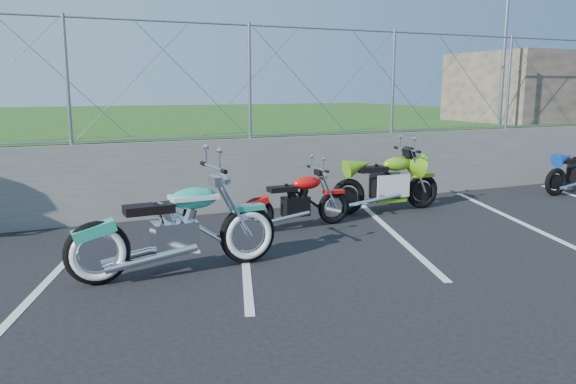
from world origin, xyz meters
name	(u,v)px	position (x,y,z in m)	size (l,w,h in m)	color
ground	(272,272)	(0.00, 0.00, 0.00)	(90.00, 90.00, 0.00)	black
retaining_wall	(197,177)	(0.00, 3.50, 0.65)	(30.00, 0.22, 1.30)	slate
grass_field	(121,134)	(0.00, 13.50, 0.65)	(30.00, 20.00, 1.30)	#214D14
stone_building	(550,87)	(10.50, 5.50, 2.20)	(5.00, 3.00, 1.80)	brown
chain_link_fence	(194,81)	(0.00, 3.50, 2.30)	(28.00, 0.03, 2.00)	gray
sign_pole	(504,60)	(7.20, 3.90, 2.80)	(0.08, 0.08, 3.00)	gray
parking_lines	(323,241)	(1.20, 1.00, 0.00)	(18.29, 4.31, 0.01)	silver
cruiser_turquoise	(179,232)	(-1.01, 0.44, 0.51)	(2.55, 0.81, 1.27)	black
naked_orange	(298,203)	(1.19, 1.86, 0.40)	(1.88, 0.64, 0.94)	black
sportbike_green	(388,185)	(3.17, 2.34, 0.48)	(2.15, 0.77, 1.11)	black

